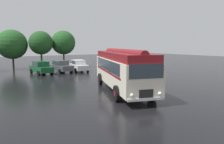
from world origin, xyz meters
TOP-DOWN VIEW (x-y plane):
  - ground_plane at (0.00, 0.00)m, footprint 120.00×120.00m
  - vintage_bus at (0.37, -0.41)m, footprint 5.68×10.33m
  - car_near_left at (-2.79, 13.40)m, footprint 2.36×4.38m
  - car_mid_left at (-0.02, 13.55)m, footprint 2.38×4.39m
  - car_mid_right at (2.45, 13.04)m, footprint 2.29×4.36m
  - tree_left_of_centre at (-5.06, 20.76)m, footprint 4.55×4.55m
  - tree_centre at (-1.09, 19.29)m, footprint 3.72×3.72m
  - tree_right_of_centre at (2.65, 19.65)m, footprint 4.07×4.07m

SIDE VIEW (x-z plane):
  - ground_plane at x=0.00m, z-range 0.00..0.00m
  - car_near_left at x=-2.79m, z-range 0.02..1.68m
  - car_mid_left at x=-0.02m, z-range 0.02..1.68m
  - car_mid_right at x=2.45m, z-range 0.02..1.68m
  - vintage_bus at x=0.37m, z-range 0.15..3.64m
  - tree_left_of_centre at x=-5.06m, z-range 0.86..7.04m
  - tree_centre at x=-1.09m, z-range 1.09..7.11m
  - tree_right_of_centre at x=2.65m, z-range 1.04..7.30m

